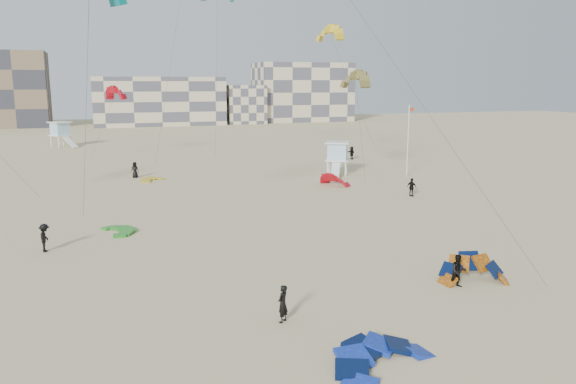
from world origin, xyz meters
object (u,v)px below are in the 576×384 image
object	(u,v)px
kitesurfer_main	(283,304)
lifeguard_tower_near	(337,159)
kite_ground_blue	(381,364)
kite_ground_orange	(473,281)

from	to	relation	value
kitesurfer_main	lifeguard_tower_near	distance (m)	41.11
kite_ground_blue	kite_ground_orange	distance (m)	10.91
kitesurfer_main	lifeguard_tower_near	xyz separation A→B (m)	(18.73, 36.57, 1.03)
kite_ground_orange	kitesurfer_main	distance (m)	11.31
kite_ground_orange	lifeguard_tower_near	xyz separation A→B (m)	(7.57, 34.96, 1.88)
kitesurfer_main	lifeguard_tower_near	world-z (taller)	lifeguard_tower_near
kite_ground_orange	kitesurfer_main	bearing A→B (deg)	-158.31
kite_ground_blue	lifeguard_tower_near	world-z (taller)	lifeguard_tower_near
kite_ground_blue	lifeguard_tower_near	size ratio (longest dim) A/B	0.75
kite_ground_blue	lifeguard_tower_near	bearing A→B (deg)	43.77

